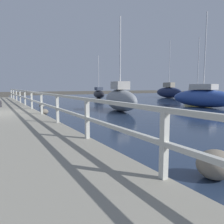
{
  "coord_description": "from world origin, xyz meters",
  "views": [
    {
      "loc": [
        -0.15,
        -12.69,
        1.68
      ],
      "look_at": [
        5.43,
        -2.69,
        0.33
      ],
      "focal_mm": 35.0,
      "sensor_mm": 36.0,
      "label": 1
    }
  ],
  "objects": [
    {
      "name": "mooring_bollard",
      "position": [
        0.39,
        3.59,
        0.53
      ],
      "size": [
        0.2,
        0.2,
        0.47
      ],
      "color": "#333338",
      "rests_on": "dock_walkway"
    },
    {
      "name": "railing",
      "position": [
        2.06,
        -0.0,
        1.03
      ],
      "size": [
        0.1,
        32.5,
        1.08
      ],
      "color": "beige",
      "rests_on": "dock_walkway"
    },
    {
      "name": "sailboat_navy",
      "position": [
        22.58,
        11.13,
        0.89
      ],
      "size": [
        1.54,
        5.42,
        8.11
      ],
      "rotation": [
        0.0,
        0.0,
        -0.07
      ],
      "color": "#192347",
      "rests_on": "water_surface"
    },
    {
      "name": "boulder_water_edge",
      "position": [
        3.36,
        5.09,
        0.15
      ],
      "size": [
        0.41,
        0.37,
        0.31
      ],
      "color": "gray",
      "rests_on": "ground"
    },
    {
      "name": "sailboat_blue",
      "position": [
        14.86,
        -0.87,
        0.79
      ],
      "size": [
        2.3,
        5.68,
        7.42
      ],
      "rotation": [
        0.0,
        0.0,
        0.13
      ],
      "color": "#2D4C9E",
      "rests_on": "water_surface"
    },
    {
      "name": "sailboat_gray",
      "position": [
        7.6,
        0.09,
        0.82
      ],
      "size": [
        2.07,
        5.03,
        6.24
      ],
      "rotation": [
        0.0,
        0.0,
        -0.17
      ],
      "color": "gray",
      "rests_on": "water_surface"
    },
    {
      "name": "sailboat_yellow",
      "position": [
        20.84,
        4.7,
        0.66
      ],
      "size": [
        1.53,
        3.7,
        7.18
      ],
      "rotation": [
        0.0,
        0.0,
        0.02
      ],
      "color": "gold",
      "rests_on": "water_surface"
    },
    {
      "name": "sailboat_black",
      "position": [
        13.28,
        15.3,
        0.66
      ],
      "size": [
        2.56,
        5.74,
        5.97
      ],
      "rotation": [
        0.0,
        0.0,
        -0.26
      ],
      "color": "black",
      "rests_on": "water_surface"
    },
    {
      "name": "boulder_far_strip",
      "position": [
        3.36,
        -10.26,
        0.27
      ],
      "size": [
        0.72,
        0.64,
        0.54
      ],
      "color": "slate",
      "rests_on": "ground"
    },
    {
      "name": "boulder_upstream",
      "position": [
        2.62,
        0.56,
        0.17
      ],
      "size": [
        0.46,
        0.41,
        0.34
      ],
      "color": "slate",
      "rests_on": "ground"
    }
  ]
}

